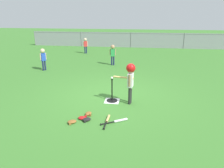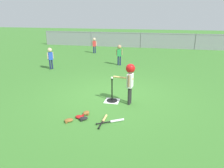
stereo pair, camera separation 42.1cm
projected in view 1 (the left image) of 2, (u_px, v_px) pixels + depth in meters
name	position (u px, v px, depth m)	size (l,w,h in m)	color
ground_plane	(111.00, 96.00, 6.78)	(60.00, 60.00, 0.00)	#3D7A2D
home_plate	(112.00, 101.00, 6.37)	(0.44, 0.44, 0.01)	white
batting_tee	(112.00, 98.00, 6.33)	(0.32, 0.32, 0.70)	black
baseball_on_tee	(112.00, 78.00, 6.13)	(0.07, 0.07, 0.07)	white
batter_child	(130.00, 75.00, 5.93)	(0.64, 0.34, 1.22)	#262626
fielder_deep_left	(85.00, 44.00, 13.73)	(0.29, 0.20, 1.02)	#191E4C
fielder_near_right	(43.00, 56.00, 9.59)	(0.22, 0.24, 1.02)	#191E4C
fielder_deep_right	(113.00, 52.00, 10.57)	(0.31, 0.21, 1.05)	#191E4C
spare_bat_silver	(118.00, 121.00, 5.13)	(0.64, 0.41, 0.06)	silver
spare_bat_wood	(107.00, 120.00, 5.18)	(0.07, 0.67, 0.06)	#DBB266
glove_by_plate	(83.00, 118.00, 5.27)	(0.22, 0.17, 0.07)	#B21919
glove_near_bats	(72.00, 122.00, 5.08)	(0.27, 0.25, 0.07)	brown
glove_tossed_aside	(86.00, 119.00, 5.19)	(0.27, 0.25, 0.07)	black
glove_outfield_drop	(88.00, 114.00, 5.49)	(0.18, 0.23, 0.07)	brown
outfield_fence	(131.00, 39.00, 16.18)	(16.06, 0.06, 1.15)	slate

